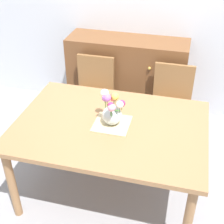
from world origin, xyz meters
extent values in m
plane|color=#939399|center=(0.00, 0.00, 0.00)|extent=(12.00, 12.00, 0.00)
cube|color=#9E7047|center=(0.00, 0.00, 0.74)|extent=(1.59, 1.13, 0.04)
cylinder|color=#9E7047|center=(-0.71, -0.48, 0.36)|extent=(0.07, 0.07, 0.72)
cylinder|color=#9E7047|center=(0.71, -0.48, 0.36)|extent=(0.07, 0.07, 0.72)
cylinder|color=#9E7047|center=(-0.71, 0.48, 0.36)|extent=(0.07, 0.07, 0.72)
cylinder|color=#9E7047|center=(0.71, 0.48, 0.36)|extent=(0.07, 0.07, 0.72)
cube|color=olive|center=(-0.44, 0.82, 0.46)|extent=(0.42, 0.42, 0.04)
cylinder|color=olive|center=(-0.26, 0.64, 0.22)|extent=(0.04, 0.04, 0.44)
cylinder|color=olive|center=(-0.62, 0.64, 0.22)|extent=(0.04, 0.04, 0.44)
cylinder|color=olive|center=(-0.26, 1.00, 0.22)|extent=(0.04, 0.04, 0.44)
cylinder|color=olive|center=(-0.62, 1.00, 0.22)|extent=(0.04, 0.04, 0.44)
cube|color=olive|center=(-0.44, 1.01, 0.69)|extent=(0.42, 0.04, 0.42)
cube|color=olive|center=(0.44, 0.82, 0.46)|extent=(0.42, 0.42, 0.04)
cylinder|color=olive|center=(0.62, 0.64, 0.22)|extent=(0.04, 0.04, 0.44)
cylinder|color=olive|center=(0.26, 0.64, 0.22)|extent=(0.04, 0.04, 0.44)
cylinder|color=olive|center=(0.62, 1.00, 0.22)|extent=(0.04, 0.04, 0.44)
cylinder|color=olive|center=(0.26, 1.00, 0.22)|extent=(0.04, 0.04, 0.44)
cube|color=olive|center=(0.44, 1.01, 0.69)|extent=(0.42, 0.04, 0.42)
cube|color=brown|center=(-0.14, 1.33, 0.50)|extent=(1.40, 0.44, 1.00)
sphere|color=#B7933D|center=(-0.44, 1.10, 0.78)|extent=(0.04, 0.04, 0.04)
sphere|color=#B7933D|center=(0.16, 1.10, 0.78)|extent=(0.04, 0.04, 0.04)
sphere|color=#B7933D|center=(-0.44, 1.10, 0.38)|extent=(0.04, 0.04, 0.04)
sphere|color=#B7933D|center=(0.16, 1.10, 0.38)|extent=(0.04, 0.04, 0.04)
cube|color=#CCB789|center=(0.01, 0.01, 0.77)|extent=(0.29, 0.29, 0.01)
sphere|color=silver|center=(0.01, 0.01, 0.85)|extent=(0.16, 0.16, 0.16)
sphere|color=#B266C6|center=(-0.03, 0.01, 1.01)|extent=(0.06, 0.06, 0.06)
cylinder|color=#478438|center=(-0.03, 0.01, 0.96)|extent=(0.01, 0.01, 0.10)
sphere|color=white|center=(-0.07, 0.09, 1.00)|extent=(0.07, 0.07, 0.07)
cylinder|color=#478438|center=(-0.07, 0.09, 0.96)|extent=(0.01, 0.01, 0.09)
sphere|color=#D12D66|center=(0.03, -0.09, 1.01)|extent=(0.05, 0.05, 0.05)
cylinder|color=#478438|center=(0.03, -0.09, 0.96)|extent=(0.01, 0.01, 0.10)
sphere|color=#E55B4C|center=(0.01, 0.07, 0.99)|extent=(0.07, 0.07, 0.07)
cylinder|color=#478438|center=(0.01, 0.07, 0.95)|extent=(0.01, 0.01, 0.08)
sphere|color=#B266C6|center=(-0.04, 0.01, 1.00)|extent=(0.06, 0.06, 0.06)
cylinder|color=#478438|center=(-0.04, 0.01, 0.96)|extent=(0.01, 0.01, 0.09)
sphere|color=#D12D66|center=(0.09, 0.01, 0.97)|extent=(0.06, 0.06, 0.06)
cylinder|color=#478438|center=(0.09, 0.01, 0.94)|extent=(0.01, 0.01, 0.06)
sphere|color=#EFD14C|center=(0.03, 0.04, 1.01)|extent=(0.06, 0.06, 0.06)
cylinder|color=#478438|center=(0.03, 0.04, 0.96)|extent=(0.01, 0.01, 0.10)
sphere|color=#EA9EBC|center=(0.04, -0.10, 0.99)|extent=(0.06, 0.06, 0.06)
cylinder|color=#478438|center=(0.04, -0.10, 0.95)|extent=(0.01, 0.01, 0.08)
sphere|color=white|center=(0.08, -0.02, 0.98)|extent=(0.06, 0.06, 0.06)
cylinder|color=#478438|center=(0.08, -0.02, 0.94)|extent=(0.01, 0.01, 0.07)
ellipsoid|color=#478438|center=(0.06, -0.03, 0.93)|extent=(0.07, 0.06, 0.03)
ellipsoid|color=#478438|center=(0.08, 0.01, 0.94)|extent=(0.07, 0.03, 0.01)
camera|label=1|loc=(0.54, -2.05, 2.30)|focal=50.64mm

